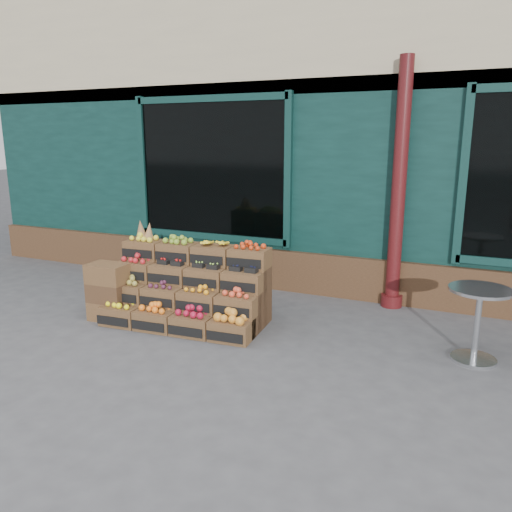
% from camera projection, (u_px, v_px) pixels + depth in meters
% --- Properties ---
extents(ground, '(60.00, 60.00, 0.00)m').
position_uv_depth(ground, '(246.00, 348.00, 5.40)').
color(ground, '#4B4B4E').
rests_on(ground, ground).
extents(shop_facade, '(12.00, 6.24, 4.80)m').
position_uv_depth(shop_facade, '(361.00, 128.00, 9.39)').
color(shop_facade, '#0D2C28').
rests_on(shop_facade, ground).
extents(crate_display, '(1.98, 1.07, 1.20)m').
position_uv_depth(crate_display, '(188.00, 292.00, 6.12)').
color(crate_display, brown).
rests_on(crate_display, ground).
extents(spare_crates, '(0.49, 0.35, 0.71)m').
position_uv_depth(spare_crates, '(109.00, 292.00, 6.17)').
color(spare_crates, brown).
rests_on(spare_crates, ground).
extents(bistro_table, '(0.61, 0.61, 0.77)m').
position_uv_depth(bistro_table, '(478.00, 316.00, 4.98)').
color(bistro_table, silver).
rests_on(bistro_table, ground).
extents(shopkeeper, '(0.92, 0.76, 2.18)m').
position_uv_depth(shopkeeper, '(256.00, 208.00, 8.29)').
color(shopkeeper, '#13451B').
rests_on(shopkeeper, ground).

